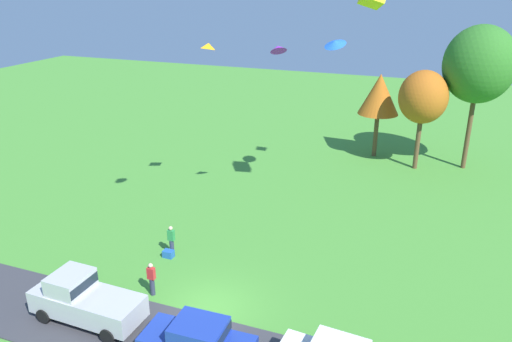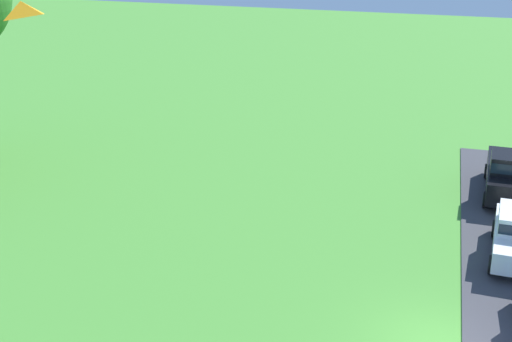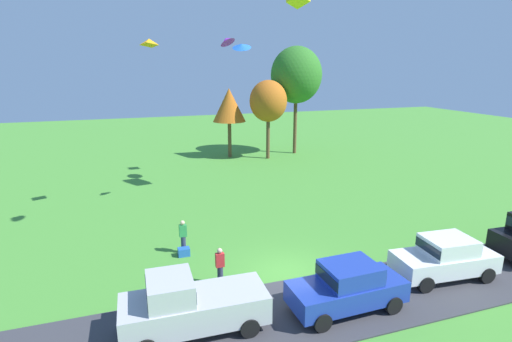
{
  "view_description": "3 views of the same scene",
  "coord_description": "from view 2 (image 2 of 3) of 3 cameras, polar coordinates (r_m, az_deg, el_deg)",
  "views": [
    {
      "loc": [
        8.71,
        -16.84,
        14.17
      ],
      "look_at": [
        0.86,
        3.69,
        5.55
      ],
      "focal_mm": 35.0,
      "sensor_mm": 36.0,
      "label": 1
    },
    {
      "loc": [
        -18.64,
        0.92,
        12.9
      ],
      "look_at": [
        -0.84,
        5.62,
        5.47
      ],
      "focal_mm": 50.0,
      "sensor_mm": 36.0,
      "label": 2
    },
    {
      "loc": [
        -6.46,
        -14.71,
        8.99
      ],
      "look_at": [
        0.19,
        4.82,
        3.55
      ],
      "focal_mm": 28.0,
      "sensor_mm": 36.0,
      "label": 3
    }
  ],
  "objects": [
    {
      "name": "car_pickup_by_flagpole",
      "position": [
        33.12,
        19.64,
        -0.23
      ],
      "size": [
        5.09,
        2.25,
        2.14
      ],
      "color": "black",
      "rests_on": "ground"
    },
    {
      "name": "kite_diamond_topmost",
      "position": [
        16.98,
        -18.26,
        12.2
      ],
      "size": [
        1.08,
        1.17,
        0.53
      ],
      "primitive_type": "pyramid",
      "rotation": [
        0.2,
        0.0,
        2.81
      ],
      "color": "orange"
    }
  ]
}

